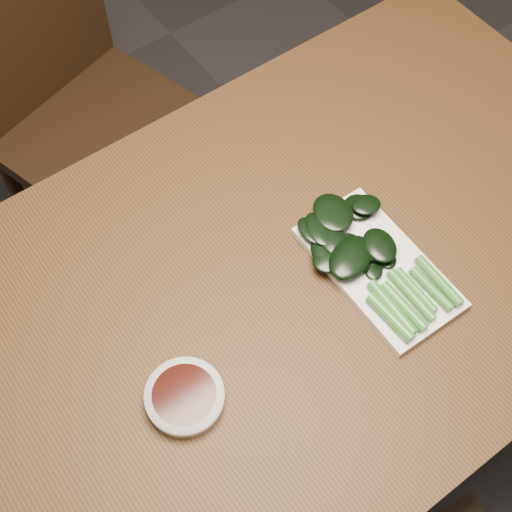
# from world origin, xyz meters

# --- Properties ---
(ground) EXTENTS (6.00, 6.00, 0.00)m
(ground) POSITION_xyz_m (0.00, 0.00, 0.00)
(ground) COLOR #2A2828
(ground) RESTS_ON ground
(table) EXTENTS (1.40, 0.80, 0.75)m
(table) POSITION_xyz_m (0.00, 0.00, 0.68)
(table) COLOR #442B13
(table) RESTS_ON ground
(chair_far) EXTENTS (0.54, 0.54, 0.89)m
(chair_far) POSITION_xyz_m (0.00, 0.76, 0.49)
(chair_far) COLOR black
(chair_far) RESTS_ON ground
(sauce_bowl) EXTENTS (0.11, 0.11, 0.03)m
(sauce_bowl) POSITION_xyz_m (-0.23, -0.08, 0.76)
(sauce_bowl) COLOR white
(sauce_bowl) RESTS_ON table
(serving_plate) EXTENTS (0.15, 0.28, 0.01)m
(serving_plate) POSITION_xyz_m (0.14, -0.08, 0.76)
(serving_plate) COLOR white
(serving_plate) RESTS_ON table
(gai_lan) EXTENTS (0.17, 0.29, 0.03)m
(gai_lan) POSITION_xyz_m (0.13, -0.06, 0.78)
(gai_lan) COLOR #3C832D
(gai_lan) RESTS_ON serving_plate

